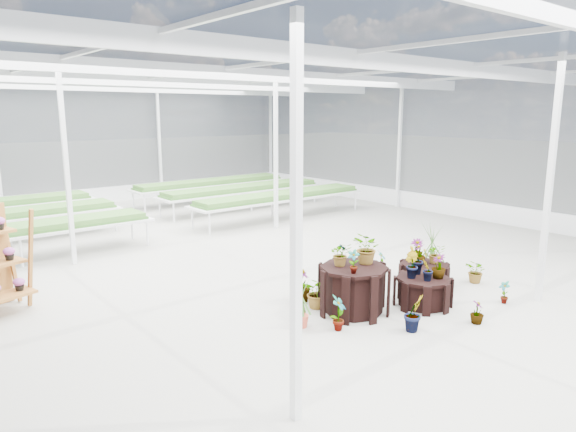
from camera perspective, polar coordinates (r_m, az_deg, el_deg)
ground_plane at (r=10.92m, az=-0.73°, el=-7.15°), size 24.00×24.00×0.00m
greenhouse_shell at (r=10.43m, az=-0.76°, el=4.66°), size 18.00×24.00×4.50m
steel_frame at (r=10.43m, az=-0.76°, el=4.66°), size 18.00×24.00×4.50m
nursery_benches at (r=16.87m, az=-16.23°, el=0.51°), size 16.00×7.00×0.84m
plinth_tall at (r=9.20m, az=7.29°, el=-8.09°), size 1.49×1.49×0.84m
plinth_mid at (r=9.77m, az=14.75°, el=-8.13°), size 1.04×1.04×0.54m
plinth_low at (r=10.95m, az=14.86°, el=-6.26°), size 1.18×1.18×0.45m
nursery_plants at (r=9.90m, az=10.56°, el=-5.92°), size 4.71×3.18×1.41m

